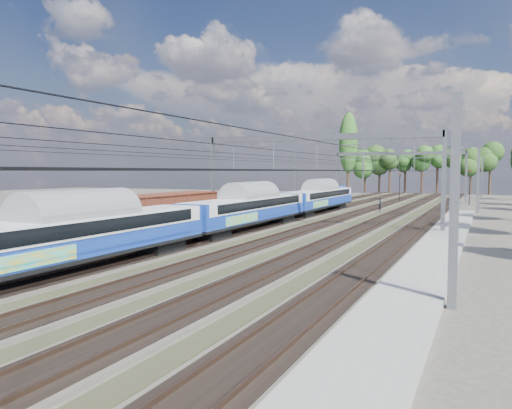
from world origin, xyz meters
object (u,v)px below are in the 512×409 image
at_px(signal_far, 470,183).
at_px(emu_train, 248,204).
at_px(freight_boxcar, 162,212).
at_px(signal_near, 400,184).
at_px(worker, 380,205).

bearing_deg(signal_far, emu_train, -100.76).
relative_size(freight_boxcar, signal_near, 2.63).
bearing_deg(worker, freight_boxcar, 154.87).
height_order(freight_boxcar, signal_far, signal_far).
relative_size(worker, signal_far, 0.36).
height_order(worker, signal_far, signal_far).
bearing_deg(emu_train, signal_near, 83.09).
xyz_separation_m(emu_train, freight_boxcar, (-4.50, -6.73, -0.44)).
distance_m(signal_near, signal_far, 11.04).
relative_size(signal_near, signal_far, 0.92).
height_order(freight_boxcar, signal_near, signal_near).
distance_m(freight_boxcar, worker, 35.11).
bearing_deg(signal_near, emu_train, -114.18).
height_order(worker, signal_near, signal_near).
relative_size(emu_train, worker, 31.42).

